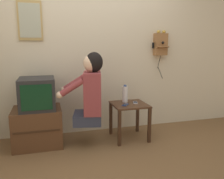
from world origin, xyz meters
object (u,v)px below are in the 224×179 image
cell_phone_spare (135,102)px  framed_picture (30,21)px  television (37,94)px  water_bottle (125,94)px  wall_phone_antique (160,44)px  cell_phone_held (125,105)px  person (90,90)px

cell_phone_spare → framed_picture: bearing=-179.8°
television → water_bottle: size_ratio=1.91×
wall_phone_antique → water_bottle: (-0.67, -0.28, -0.71)m
cell_phone_held → water_bottle: (0.05, 0.17, 0.11)m
cell_phone_held → wall_phone_antique: bearing=70.5°
television → framed_picture: (-0.05, 0.34, 0.94)m
wall_phone_antique → framed_picture: bearing=178.7°
television → wall_phone_antique: wall_phone_antique is taller
framed_picture → cell_phone_spare: framed_picture is taller
cell_phone_spare → wall_phone_antique: bearing=50.3°
person → wall_phone_antique: wall_phone_antique is taller
water_bottle → framed_picture: bearing=165.6°
television → water_bottle: (1.21, 0.02, -0.08)m
person → framed_picture: 1.25m
person → water_bottle: person is taller
television → framed_picture: framed_picture is taller
person → cell_phone_held: bearing=-79.2°
cell_phone_spare → television: bearing=-166.2°
television → framed_picture: bearing=98.2°
water_bottle → cell_phone_spare: bearing=-34.4°
television → cell_phone_spare: (1.33, -0.07, -0.19)m
person → television: 0.69m
person → framed_picture: (-0.72, 0.49, 0.90)m
person → television: bearing=89.1°
cell_phone_spare → water_bottle: bearing=162.3°
television → cell_phone_held: (1.15, -0.15, -0.19)m
cell_phone_held → cell_phone_spare: bearing=64.3°
person → water_bottle: bearing=-61.3°
person → wall_phone_antique: size_ratio=1.24×
television → water_bottle: 1.21m
person → wall_phone_antique: (1.21, 0.44, 0.59)m
wall_phone_antique → cell_phone_spare: bearing=-146.4°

